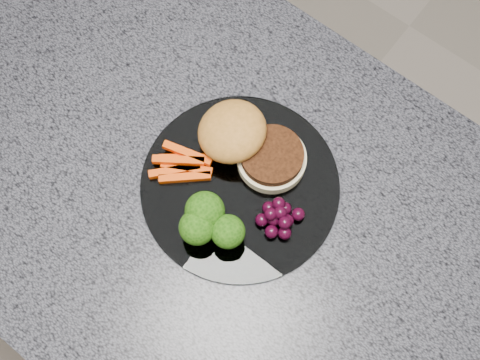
# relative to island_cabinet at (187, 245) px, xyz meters

# --- Properties ---
(island_cabinet) EXTENTS (1.20, 0.60, 0.86)m
(island_cabinet) POSITION_rel_island_cabinet_xyz_m (0.00, 0.00, 0.00)
(island_cabinet) COLOR #4F2E1B
(island_cabinet) RESTS_ON ground
(countertop) EXTENTS (1.20, 0.60, 0.04)m
(countertop) POSITION_rel_island_cabinet_xyz_m (0.00, 0.00, 0.45)
(countertop) COLOR #4C4D56
(countertop) RESTS_ON island_cabinet
(plate) EXTENTS (0.26, 0.26, 0.01)m
(plate) POSITION_rel_island_cabinet_xyz_m (0.11, 0.03, 0.47)
(plate) COLOR white
(plate) RESTS_ON countertop
(burger) EXTENTS (0.18, 0.13, 0.05)m
(burger) POSITION_rel_island_cabinet_xyz_m (0.08, 0.08, 0.50)
(burger) COLOR beige
(burger) RESTS_ON plate
(carrot_sticks) EXTENTS (0.08, 0.07, 0.02)m
(carrot_sticks) POSITION_rel_island_cabinet_xyz_m (0.04, 0.01, 0.48)
(carrot_sticks) COLOR #EA4403
(carrot_sticks) RESTS_ON plate
(broccoli) EXTENTS (0.08, 0.07, 0.06)m
(broccoli) POSITION_rel_island_cabinet_xyz_m (0.12, -0.04, 0.51)
(broccoli) COLOR #639937
(broccoli) RESTS_ON plate
(grape_bunch) EXTENTS (0.05, 0.06, 0.03)m
(grape_bunch) POSITION_rel_island_cabinet_xyz_m (0.18, 0.02, 0.49)
(grape_bunch) COLOR black
(grape_bunch) RESTS_ON plate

